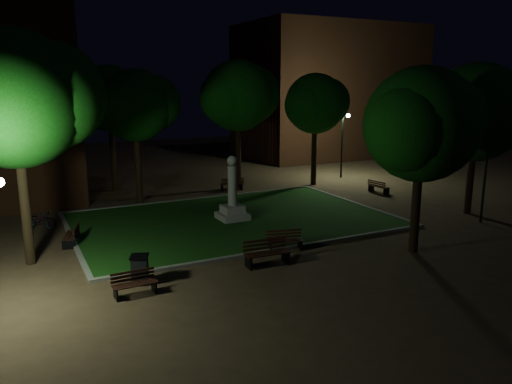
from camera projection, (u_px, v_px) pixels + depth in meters
The scene contains 22 objects.
ground at pixel (250, 231), 23.22m from camera, with size 80.00×80.00×0.00m, color #4E3725.
lawn at pixel (233, 220), 24.96m from camera, with size 15.00×10.00×0.08m, color #184512.
lawn_kerb at pixel (233, 219), 24.96m from camera, with size 15.40×10.40×0.12m.
monument at pixel (232, 202), 24.77m from camera, with size 1.40×1.40×3.20m.
building_far at pixel (328, 91), 47.31m from camera, with size 16.00×10.00×12.00m, color #572B19.
tree_west at pixel (18, 99), 17.73m from camera, with size 6.12×5.00×8.68m.
tree_north_wl at pixel (137, 105), 27.33m from camera, with size 4.88×3.99×7.54m.
tree_north_er at pixel (239, 96), 31.57m from camera, with size 5.55×4.53×8.23m.
tree_ne at pixel (316, 104), 32.79m from camera, with size 4.87×3.98×7.42m.
tree_east at pixel (478, 112), 25.27m from camera, with size 6.10×4.98×7.79m.
tree_se at pixel (424, 124), 19.29m from camera, with size 5.51×4.50×7.42m.
tree_far_north at pixel (111, 98), 30.81m from camera, with size 5.00×4.08×7.87m.
lamppost_se at pixel (487, 158), 23.93m from camera, with size 1.18×0.28×4.61m.
lamppost_ne at pixel (342, 134), 35.75m from camera, with size 1.18×0.28×4.60m.
bench_near_left at pixel (267, 253), 18.76m from camera, with size 1.79×0.73×0.96m.
bench_near_right at pixel (285, 241), 20.48m from camera, with size 1.56×0.88×0.81m.
bench_west_near at pixel (134, 284), 16.09m from camera, with size 1.44×0.55×0.78m.
bench_left_side at pixel (72, 236), 21.17m from camera, with size 0.90×1.58×0.82m.
bench_right_side at pixel (378, 187), 31.23m from camera, with size 0.68×1.47×0.78m.
bench_far_side at pixel (232, 184), 31.98m from camera, with size 1.54×0.74×0.81m.
trash_bin at pixel (140, 269), 16.98m from camera, with size 0.77×0.77×1.02m.
bicycle at pixel (40, 220), 23.40m from camera, with size 0.57×1.63×0.85m, color black.
Camera 1 is at (-9.77, -20.06, 6.70)m, focal length 35.00 mm.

